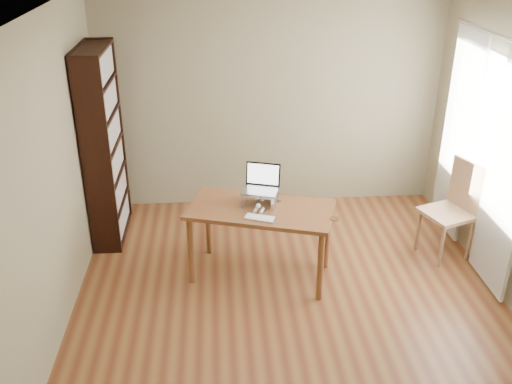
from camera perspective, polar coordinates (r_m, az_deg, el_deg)
name	(u,v)px	position (r m, az deg, el deg)	size (l,w,h in m)	color
room	(300,179)	(4.67, 4.40, 1.27)	(4.04, 4.54, 2.64)	brown
bookshelf	(104,146)	(6.26, -14.97, 4.46)	(0.30, 0.90, 2.10)	black
curtains	(480,152)	(5.97, 21.52, 3.71)	(0.03, 1.90, 2.25)	white
desk	(261,217)	(5.45, 0.46, -2.53)	(1.50, 1.05, 0.75)	brown
laptop_stand	(260,196)	(5.44, 0.40, -0.42)	(0.32, 0.25, 0.13)	silver
laptop	(260,183)	(5.44, 0.36, 0.88)	(0.39, 0.37, 0.24)	silver
keyboard	(260,218)	(5.20, 0.38, -2.62)	(0.31, 0.22, 0.02)	silver
coaster	(334,219)	(5.25, 7.84, -2.65)	(0.09, 0.09, 0.01)	#582D1E
cat	(262,196)	(5.47, 0.65, -0.41)	(0.25, 0.49, 0.16)	#413833
chair	(456,207)	(6.18, 19.33, -1.43)	(0.59, 0.58, 1.03)	tan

